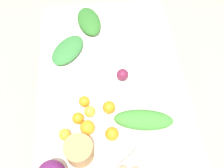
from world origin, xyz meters
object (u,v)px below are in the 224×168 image
orange_1 (112,134)px  paper_bag (79,151)px  orange_3 (109,107)px  beet_root (123,75)px  orange_0 (90,111)px  orange_2 (87,128)px  orange_5 (65,134)px  greens_bunch_beet_tops (144,120)px  orange_4 (84,101)px  greens_bunch_scallion (68,50)px  greens_bunch_chard (89,21)px  orange_6 (78,118)px

orange_1 → paper_bag: bearing=-65.2°
orange_3 → beet_root: bearing=154.0°
orange_0 → orange_2: bearing=-9.5°
orange_2 → orange_5: 0.13m
greens_bunch_beet_tops → orange_4: bearing=-115.0°
beet_root → orange_1: 0.39m
paper_bag → orange_2: 0.14m
greens_bunch_scallion → orange_1: 0.66m
greens_bunch_chard → orange_6: 0.75m
orange_0 → orange_1: orange_1 is taller
greens_bunch_scallion → orange_1: size_ratio=3.52×
orange_2 → orange_4: 0.17m
orange_5 → orange_1: bearing=84.5°
greens_bunch_chard → orange_6: (0.74, -0.10, -0.00)m
greens_bunch_beet_tops → greens_bunch_chard: greens_bunch_beet_tops is taller
greens_bunch_beet_tops → orange_6: 0.37m
paper_bag → orange_0: 0.24m
paper_bag → greens_bunch_scallion: 0.70m
orange_1 → orange_0: bearing=-142.7°
paper_bag → orange_4: 0.30m
greens_bunch_scallion → orange_6: size_ratio=4.02×
orange_6 → orange_4: bearing=159.1°
greens_bunch_scallion → greens_bunch_beet_tops: size_ratio=0.82×
orange_0 → greens_bunch_scallion: bearing=-165.4°
orange_0 → paper_bag: bearing=-15.5°
greens_bunch_chard → orange_2: orange_2 is taller
orange_2 → orange_4: orange_2 is taller
greens_bunch_chard → orange_2: 0.81m
orange_0 → orange_4: size_ratio=1.00×
greens_bunch_scallion → beet_root: beet_root is taller
orange_2 → orange_6: bearing=-141.2°
paper_bag → beet_root: size_ratio=1.98×
greens_bunch_chard → beet_root: same height
orange_2 → orange_3: 0.17m
greens_bunch_scallion → beet_root: size_ratio=3.65×
greens_bunch_scallion → orange_0: bearing=14.6°
paper_bag → greens_bunch_beet_tops: size_ratio=0.45×
orange_1 → orange_3: (-0.16, -0.00, -0.00)m
greens_bunch_beet_tops → beet_root: 0.32m
greens_bunch_scallion → orange_5: (0.59, -0.02, 0.00)m
greens_bunch_chard → orange_5: size_ratio=4.15×
greens_bunch_chard → orange_4: size_ratio=4.17×
orange_0 → orange_3: 0.11m
greens_bunch_beet_tops → orange_0: size_ratio=5.05×
greens_bunch_scallion → orange_5: 0.59m
beet_root → orange_0: 0.32m
greens_bunch_beet_tops → orange_2: size_ratio=3.99×
paper_bag → orange_3: size_ratio=1.96×
orange_3 → orange_4: (-0.05, -0.14, -0.00)m
orange_5 → orange_2: bearing=100.9°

